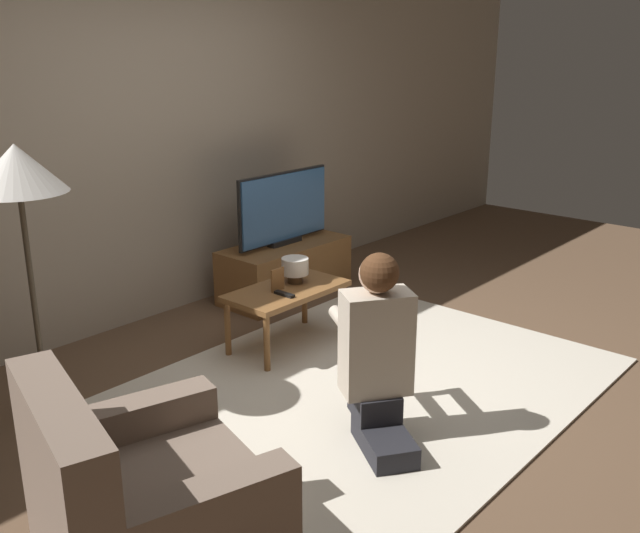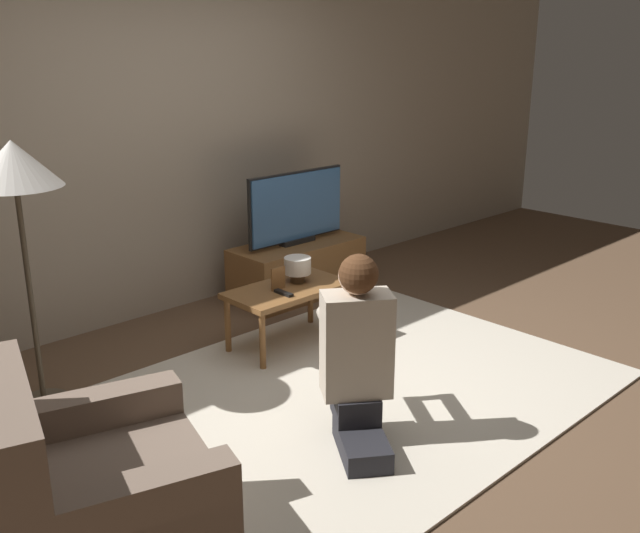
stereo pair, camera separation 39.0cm
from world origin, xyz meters
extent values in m
plane|color=brown|center=(0.00, 0.00, 0.00)|extent=(10.00, 10.00, 0.00)
cube|color=tan|center=(0.00, 1.93, 1.30)|extent=(10.00, 0.06, 2.60)
cube|color=beige|center=(0.00, 0.00, 0.01)|extent=(2.98, 2.18, 0.02)
cube|color=brown|center=(0.91, 1.47, 0.21)|extent=(1.08, 0.49, 0.43)
cube|color=black|center=(0.91, 1.47, 0.45)|extent=(0.32, 0.08, 0.04)
cube|color=black|center=(0.91, 1.48, 0.73)|extent=(0.94, 0.03, 0.54)
cube|color=#38669E|center=(0.91, 1.47, 0.73)|extent=(0.91, 0.04, 0.51)
cube|color=brown|center=(0.19, 0.75, 0.40)|extent=(0.81, 0.44, 0.04)
cylinder|color=brown|center=(-0.18, 0.57, 0.19)|extent=(0.04, 0.04, 0.38)
cylinder|color=brown|center=(0.55, 0.57, 0.19)|extent=(0.04, 0.04, 0.38)
cylinder|color=brown|center=(-0.18, 0.93, 0.19)|extent=(0.04, 0.04, 0.38)
cylinder|color=brown|center=(0.55, 0.93, 0.19)|extent=(0.04, 0.04, 0.38)
cylinder|color=#4C4233|center=(-1.35, 1.09, 0.01)|extent=(0.28, 0.28, 0.03)
cylinder|color=#4C4233|center=(-1.35, 1.09, 0.74)|extent=(0.03, 0.03, 1.42)
cone|color=silver|center=(-1.35, 1.09, 1.36)|extent=(0.48, 0.48, 0.24)
cube|color=#7A6656|center=(-1.71, -0.40, 0.23)|extent=(0.95, 0.99, 0.46)
cube|color=#7A6656|center=(-1.99, -0.31, 0.66)|extent=(0.38, 0.82, 0.40)
cube|color=#7A6656|center=(-1.61, -0.08, 0.30)|extent=(0.77, 0.35, 0.60)
cube|color=#232328|center=(-0.44, -0.50, 0.07)|extent=(0.42, 0.47, 0.11)
cube|color=#232328|center=(-0.35, -0.37, 0.20)|extent=(0.32, 0.32, 0.14)
cube|color=#C1B29E|center=(-0.35, -0.37, 0.53)|extent=(0.39, 0.36, 0.53)
sphere|color=#DBAD8E|center=(-0.35, -0.37, 0.89)|extent=(0.19, 0.19, 0.19)
sphere|color=#4C2D19|center=(-0.36, -0.39, 0.90)|extent=(0.19, 0.19, 0.19)
cube|color=black|center=(-0.14, -0.07, 0.56)|extent=(0.13, 0.11, 0.04)
cylinder|color=#C1B29E|center=(-0.12, -0.23, 0.56)|extent=(0.23, 0.29, 0.07)
cylinder|color=#C1B29E|center=(-0.29, -0.11, 0.56)|extent=(0.23, 0.29, 0.07)
cube|color=brown|center=(0.11, 0.76, 0.49)|extent=(0.11, 0.01, 0.15)
cylinder|color=#4C3823|center=(0.31, 0.79, 0.44)|extent=(0.10, 0.10, 0.06)
cylinder|color=silver|center=(0.31, 0.79, 0.53)|extent=(0.18, 0.18, 0.11)
cube|color=black|center=(0.08, 0.67, 0.42)|extent=(0.04, 0.15, 0.02)
camera|label=1|loc=(-2.97, -2.30, 1.95)|focal=40.00mm
camera|label=2|loc=(-2.70, -2.58, 1.95)|focal=40.00mm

